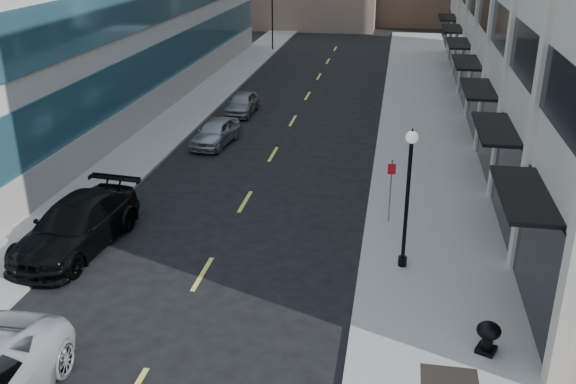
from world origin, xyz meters
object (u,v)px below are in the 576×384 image
(urn_planter, at_px, (488,335))
(car_black_pickup, at_px, (76,226))
(sign_post, at_px, (391,182))
(car_grey_sedan, at_px, (242,103))
(lamppost, at_px, (408,188))
(car_silver_sedan, at_px, (216,132))

(urn_planter, bearing_deg, car_black_pickup, 163.68)
(sign_post, bearing_deg, urn_planter, -76.06)
(car_grey_sedan, height_order, sign_post, sign_post)
(lamppost, distance_m, sign_post, 3.59)
(car_grey_sedan, height_order, lamppost, lamppost)
(lamppost, bearing_deg, car_silver_sedan, 129.59)
(sign_post, height_order, urn_planter, sign_post)
(car_grey_sedan, bearing_deg, urn_planter, -60.97)
(car_silver_sedan, distance_m, car_grey_sedan, 6.00)
(car_grey_sedan, xyz_separation_m, urn_planter, (11.85, -21.91, 0.05))
(urn_planter, bearing_deg, car_silver_sedan, 126.57)
(car_black_pickup, distance_m, lamppost, 11.39)
(car_grey_sedan, distance_m, urn_planter, 24.91)
(car_grey_sedan, bearing_deg, sign_post, -56.81)
(car_silver_sedan, relative_size, lamppost, 0.83)
(car_silver_sedan, xyz_separation_m, lamppost, (9.59, -11.60, 2.25))
(lamppost, relative_size, urn_planter, 5.36)
(lamppost, xyz_separation_m, sign_post, (-0.54, 3.35, -1.18))
(car_black_pickup, height_order, urn_planter, car_black_pickup)
(car_black_pickup, bearing_deg, lamppost, 7.22)
(car_grey_sedan, distance_m, sign_post, 16.95)
(car_silver_sedan, xyz_separation_m, sign_post, (9.06, -8.26, 1.08))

